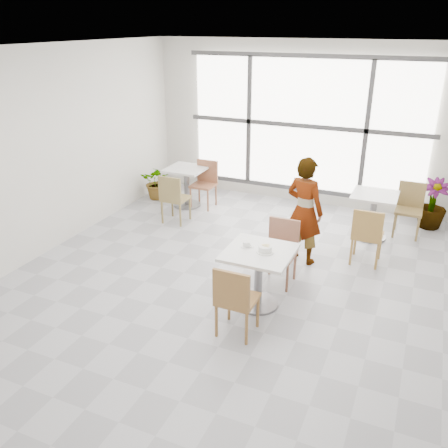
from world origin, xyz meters
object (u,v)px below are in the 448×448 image
at_px(chair_near, 235,297).
at_px(plant_left, 158,182).
at_px(bg_chair_left_near, 173,196).
at_px(bg_table_left, 187,181).
at_px(bg_chair_right_near, 367,233).
at_px(plant_right, 432,204).
at_px(bg_chair_right_far, 410,205).
at_px(chair_far, 281,247).
at_px(bg_table_right, 373,210).
at_px(bg_chair_left_far, 205,181).
at_px(person, 304,211).
at_px(main_table, 259,268).
at_px(coffee_cup, 246,245).
at_px(oatmeal_bowl, 265,249).

distance_m(chair_near, plant_left, 4.73).
bearing_deg(bg_chair_left_near, bg_table_left, -77.50).
distance_m(bg_chair_right_near, plant_right, 2.01).
bearing_deg(bg_chair_right_far, chair_near, -112.63).
height_order(chair_far, plant_right, chair_far).
distance_m(bg_table_left, bg_chair_right_far, 3.97).
bearing_deg(plant_left, bg_chair_right_near, -16.12).
height_order(bg_table_left, plant_left, bg_table_left).
height_order(bg_table_right, bg_chair_left_near, bg_chair_left_near).
height_order(bg_chair_left_far, bg_chair_right_far, same).
bearing_deg(bg_chair_left_far, bg_chair_right_near, -21.28).
relative_size(bg_table_left, bg_chair_left_near, 0.86).
distance_m(person, bg_chair_left_near, 2.48).
height_order(bg_table_left, bg_chair_left_far, bg_chair_left_far).
relative_size(bg_table_left, plant_right, 0.87).
bearing_deg(bg_chair_left_near, main_table, 140.18).
bearing_deg(plant_right, bg_chair_left_near, -158.69).
bearing_deg(bg_table_left, plant_right, 9.94).
bearing_deg(plant_right, bg_chair_right_far, -128.10).
relative_size(chair_near, bg_table_left, 1.16).
xyz_separation_m(bg_chair_left_near, bg_chair_right_near, (3.29, -0.23, 0.00)).
bearing_deg(plant_right, plant_left, -172.94).
bearing_deg(bg_table_left, bg_chair_right_near, -17.30).
height_order(main_table, bg_chair_right_near, bg_chair_right_near).
bearing_deg(main_table, coffee_cup, 167.89).
xyz_separation_m(bg_table_right, bg_chair_left_near, (-3.24, -0.77, 0.01)).
bearing_deg(chair_near, main_table, -91.81).
bearing_deg(person, bg_table_left, -10.20).
bearing_deg(chair_far, chair_near, -93.59).
height_order(person, bg_chair_left_near, person).
relative_size(bg_table_right, plant_left, 1.09).
relative_size(oatmeal_bowl, bg_chair_left_near, 0.24).
xyz_separation_m(main_table, chair_far, (0.07, 0.70, -0.02)).
height_order(bg_table_right, bg_chair_right_near, bg_chair_right_near).
distance_m(plant_left, plant_right, 5.06).
relative_size(main_table, oatmeal_bowl, 3.81).
distance_m(chair_near, bg_table_left, 4.18).
distance_m(main_table, person, 1.42).
bearing_deg(bg_chair_right_far, plant_right, 51.90).
distance_m(chair_far, person, 0.75).
height_order(bg_chair_left_near, plant_right, bg_chair_left_near).
bearing_deg(chair_near, bg_chair_left_far, -59.69).
height_order(coffee_cup, plant_left, coffee_cup).
distance_m(chair_far, bg_chair_left_near, 2.58).
bearing_deg(bg_chair_left_near, bg_chair_right_near, 175.95).
xyz_separation_m(main_table, bg_chair_right_near, (1.06, 1.63, -0.02)).
distance_m(bg_chair_right_far, plant_left, 4.69).
distance_m(bg_chair_left_far, plant_right, 4.03).
bearing_deg(oatmeal_bowl, main_table, 175.55).
height_order(oatmeal_bowl, person, person).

